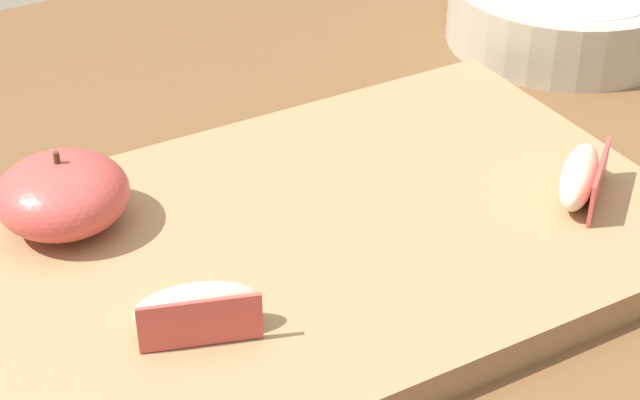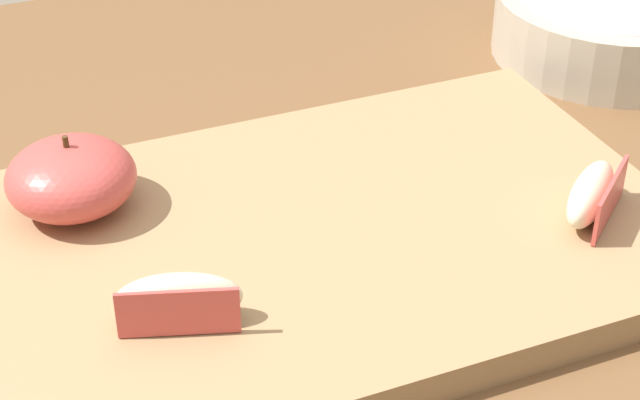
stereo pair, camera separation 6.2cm
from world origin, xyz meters
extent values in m
cube|color=brown|center=(0.00, 0.00, 0.76)|extent=(1.24, 0.84, 0.03)
cube|color=brown|center=(0.56, 0.36, 0.37)|extent=(0.06, 0.06, 0.75)
cube|color=#A37F56|center=(-0.07, -0.04, 0.79)|extent=(0.43, 0.28, 0.02)
ellipsoid|color=#D14C47|center=(-0.20, 0.03, 0.82)|extent=(0.08, 0.08, 0.04)
cylinder|color=#4C3319|center=(-0.20, 0.03, 0.84)|extent=(0.00, 0.00, 0.01)
ellipsoid|color=beige|center=(-0.17, -0.09, 0.81)|extent=(0.07, 0.04, 0.03)
cube|color=#D14C47|center=(-0.17, -0.10, 0.81)|extent=(0.06, 0.02, 0.03)
ellipsoid|color=beige|center=(0.09, -0.09, 0.81)|extent=(0.07, 0.06, 0.03)
cube|color=#D14C47|center=(0.09, -0.10, 0.81)|extent=(0.05, 0.04, 0.03)
cylinder|color=#BCB29E|center=(0.26, 0.12, 0.80)|extent=(0.19, 0.19, 0.05)
cylinder|color=white|center=(0.26, 0.12, 0.81)|extent=(0.16, 0.16, 0.04)
camera|label=1|loc=(-0.32, -0.50, 1.16)|focal=59.86mm
camera|label=2|loc=(-0.27, -0.52, 1.16)|focal=59.86mm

